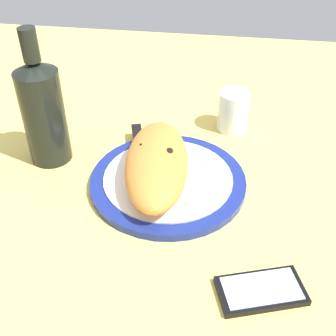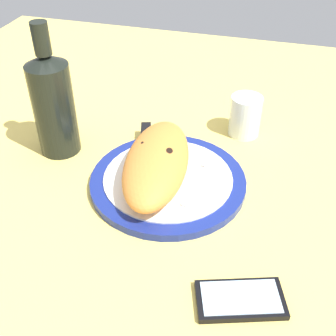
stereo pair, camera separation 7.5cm
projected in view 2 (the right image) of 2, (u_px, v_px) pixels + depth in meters
ground_plane at (168, 191)px, 78.48cm from camera, size 150.00×150.00×3.00cm
plate at (168, 181)px, 77.03cm from camera, size 28.09×28.09×1.81cm
calzone at (157, 162)px, 74.44cm from camera, size 26.46×14.06×6.49cm
fork at (203, 174)px, 76.73cm from camera, size 15.39×3.86×0.40cm
knife at (145, 147)px, 82.85cm from camera, size 23.31×8.63×1.20cm
smartphone at (240, 299)px, 57.64cm from camera, size 9.75×13.28×1.16cm
water_glass at (245, 118)px, 88.74cm from camera, size 6.47×6.47×8.56cm
wine_bottle at (53, 103)px, 79.98cm from camera, size 7.92×7.92×25.81cm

